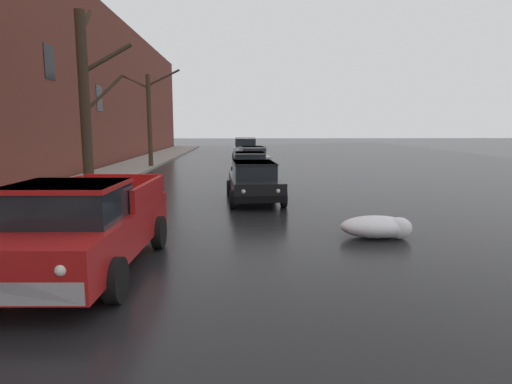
# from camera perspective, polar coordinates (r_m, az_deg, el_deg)

# --- Properties ---
(left_sidewalk_slab) EXTENTS (3.15, 80.00, 0.15)m
(left_sidewalk_slab) POSITION_cam_1_polar(r_m,az_deg,el_deg) (19.98, -22.97, 0.34)
(left_sidewalk_slab) COLOR gray
(left_sidewalk_slab) RESTS_ON ground
(brick_townhouse_facade) EXTENTS (0.63, 80.00, 10.67)m
(brick_townhouse_facade) POSITION_cam_1_polar(r_m,az_deg,el_deg) (20.81, -29.37, 14.77)
(brick_townhouse_facade) COLOR brown
(brick_townhouse_facade) RESTS_ON ground
(snow_bank_along_left_kerb) EXTENTS (1.76, 1.00, 0.53)m
(snow_bank_along_left_kerb) POSITION_cam_1_polar(r_m,az_deg,el_deg) (11.11, 15.87, -4.42)
(snow_bank_along_left_kerb) COLOR white
(snow_bank_along_left_kerb) RESTS_ON ground
(snow_bank_mid_block_left) EXTENTS (2.04, 1.01, 0.68)m
(snow_bank_mid_block_left) POSITION_cam_1_polar(r_m,az_deg,el_deg) (16.79, -18.76, -0.23)
(snow_bank_mid_block_left) COLOR white
(snow_bank_mid_block_left) RESTS_ON ground
(bare_tree_mid_block) EXTENTS (1.92, 1.68, 7.16)m
(bare_tree_mid_block) POSITION_cam_1_polar(r_m,az_deg,el_deg) (17.97, -21.28, 11.04)
(bare_tree_mid_block) COLOR #382B1E
(bare_tree_mid_block) RESTS_ON ground
(bare_tree_far_down_block) EXTENTS (3.89, 1.20, 6.26)m
(bare_tree_far_down_block) POSITION_cam_1_polar(r_m,az_deg,el_deg) (29.14, -13.76, 9.57)
(bare_tree_far_down_block) COLOR #423323
(bare_tree_far_down_block) RESTS_ON ground
(pickup_truck_red_approaching_near_lane) EXTENTS (2.36, 5.22, 1.76)m
(pickup_truck_red_approaching_near_lane) POSITION_cam_1_polar(r_m,az_deg,el_deg) (8.65, -21.64, -4.18)
(pickup_truck_red_approaching_near_lane) COLOR red
(pickup_truck_red_approaching_near_lane) RESTS_ON ground
(sedan_black_parked_kerbside_close) EXTENTS (2.12, 4.54, 1.42)m
(sedan_black_parked_kerbside_close) POSITION_cam_1_polar(r_m,az_deg,el_deg) (15.91, -0.25, 1.55)
(sedan_black_parked_kerbside_close) COLOR black
(sedan_black_parked_kerbside_close) RESTS_ON ground
(sedan_grey_parked_kerbside_mid) EXTENTS (1.96, 4.04, 1.42)m
(sedan_grey_parked_kerbside_mid) POSITION_cam_1_polar(r_m,az_deg,el_deg) (21.91, -0.79, 3.47)
(sedan_grey_parked_kerbside_mid) COLOR slate
(sedan_grey_parked_kerbside_mid) RESTS_ON ground
(sedan_silver_parked_far_down_block) EXTENTS (2.23, 4.51, 1.42)m
(sedan_silver_parked_far_down_block) POSITION_cam_1_polar(r_m,az_deg,el_deg) (28.04, -0.45, 4.59)
(sedan_silver_parked_far_down_block) COLOR #B7B7BC
(sedan_silver_parked_far_down_block) RESTS_ON ground
(suv_white_queued_behind_truck) EXTENTS (2.03, 4.49, 1.82)m
(suv_white_queued_behind_truck) POSITION_cam_1_polar(r_m,az_deg,el_deg) (34.70, -1.40, 5.75)
(suv_white_queued_behind_truck) COLOR silver
(suv_white_queued_behind_truck) RESTS_ON ground
(fire_hydrant) EXTENTS (0.42, 0.22, 0.71)m
(fire_hydrant) POSITION_cam_1_polar(r_m,az_deg,el_deg) (9.94, -29.65, -6.21)
(fire_hydrant) COLOR red
(fire_hydrant) RESTS_ON ground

